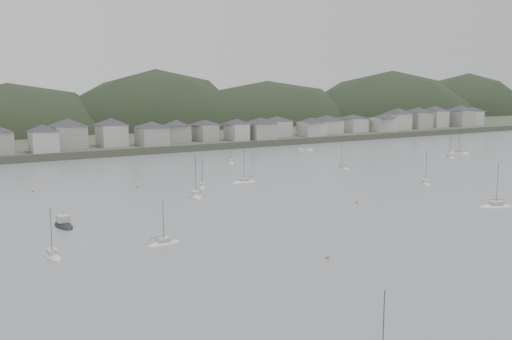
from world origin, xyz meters
TOP-DOWN VIEW (x-y plane):
  - ground at (0.00, 0.00)m, footprint 900.00×900.00m
  - far_shore_land at (0.00, 295.00)m, footprint 900.00×250.00m
  - forested_ridge at (4.83, 269.40)m, footprint 851.55×103.94m
  - waterfront_town at (50.59, 183.34)m, footprint 451.48×28.46m
  - sailboat_lead at (118.43, 104.40)m, footprint 6.34×9.80m
  - moored_fleet at (-20.02, 58.93)m, footprint 226.28×176.87m
  - motor_launch_far at (-56.29, 61.27)m, footprint 3.41×8.84m
  - mooring_buoys at (-33.28, 59.08)m, footprint 91.15×93.27m

SIDE VIEW (x-z plane):
  - forested_ridge at x=4.83m, z-range -62.57..40.00m
  - ground at x=0.00m, z-range 0.00..0.00m
  - mooring_buoys at x=-33.28m, z-range -0.20..0.50m
  - sailboat_lead at x=118.43m, z-range -6.23..6.57m
  - moored_fleet at x=-20.02m, z-range -6.35..6.70m
  - motor_launch_far at x=-56.29m, z-range -1.75..2.32m
  - far_shore_land at x=0.00m, z-range 0.00..3.00m
  - waterfront_town at x=50.59m, z-range 2.20..15.12m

